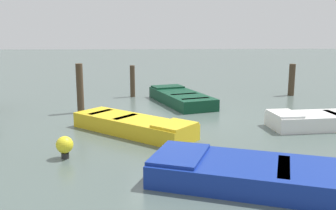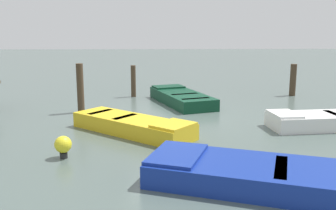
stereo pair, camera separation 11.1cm
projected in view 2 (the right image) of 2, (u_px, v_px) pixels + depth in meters
ground_plane at (168, 116)px, 11.75m from camera, size 80.00×80.00×0.00m
rowboat_yellow at (133, 125)px, 9.79m from camera, size 3.03×3.36×0.46m
rowboat_dark_green at (181, 98)px, 13.69m from camera, size 3.68×2.34×0.46m
rowboat_blue at (260, 175)px, 6.44m from camera, size 2.69×4.19×0.46m
rowboat_white at (324, 120)px, 10.29m from camera, size 1.44×3.16×0.46m
mooring_piling_near_right at (293, 80)px, 15.24m from camera, size 0.25×0.25×1.29m
mooring_piling_mid_right at (133, 81)px, 14.97m from camera, size 0.19×0.19×1.26m
mooring_piling_center at (80, 88)px, 12.09m from camera, size 0.22×0.22×1.59m
marker_buoy at (63, 145)px, 7.86m from camera, size 0.36×0.36×0.48m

